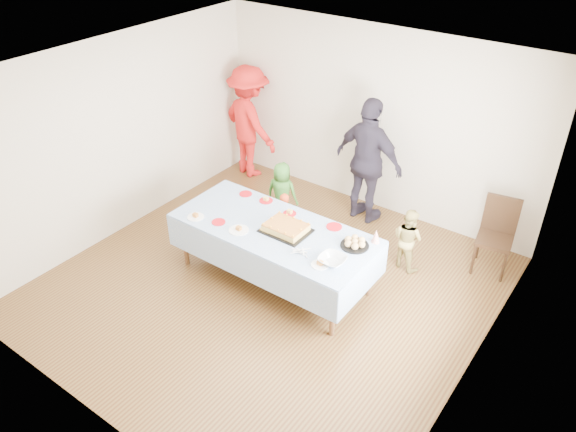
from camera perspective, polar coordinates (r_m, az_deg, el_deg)
name	(u,v)px	position (r m, az deg, el deg)	size (l,w,h in m)	color
ground	(269,285)	(7.07, -1.92, -7.06)	(5.00, 5.00, 0.00)	#4D2C16
room_walls	(271,160)	(6.07, -1.79, 5.75)	(5.04, 5.04, 2.72)	beige
party_table	(274,231)	(6.75, -1.48, -1.55)	(2.50, 1.10, 0.78)	#51351C
birthday_cake	(286,228)	(6.62, -0.21, -1.23)	(0.55, 0.42, 0.10)	black
rolls_tray	(355,243)	(6.42, 6.80, -2.75)	(0.33, 0.33, 0.10)	black
punch_bowl	(332,260)	(6.14, 4.52, -4.49)	(0.30, 0.30, 0.07)	silver
party_hat	(376,236)	(6.49, 8.92, -2.03)	(0.10, 0.10, 0.17)	silver
fork_pile	(303,251)	(6.26, 1.50, -3.59)	(0.24, 0.18, 0.07)	white
plate_red_far_a	(246,194)	(7.40, -4.33, 2.26)	(0.17, 0.17, 0.01)	red
plate_red_far_b	(266,201)	(7.23, -2.25, 1.57)	(0.18, 0.18, 0.01)	red
plate_red_far_c	(290,213)	(6.96, 0.16, 0.26)	(0.17, 0.17, 0.01)	red
plate_red_far_d	(334,227)	(6.74, 4.70, -1.10)	(0.19, 0.19, 0.01)	red
plate_red_near	(219,222)	(6.85, -7.07, -0.62)	(0.17, 0.17, 0.01)	red
plate_white_left	(196,217)	(6.99, -9.37, -0.10)	(0.21, 0.21, 0.01)	white
plate_white_mid	(239,230)	(6.68, -5.02, -1.44)	(0.24, 0.24, 0.01)	white
plate_white_right	(320,265)	(6.12, 3.26, -4.97)	(0.19, 0.19, 0.01)	white
dining_chair	(497,231)	(7.54, 20.47, -1.40)	(0.50, 0.50, 0.99)	black
toddler_left	(284,218)	(7.63, -0.37, -0.17)	(0.28, 0.18, 0.76)	#DC421B
toddler_mid	(282,194)	(8.00, -0.62, 2.30)	(0.46, 0.30, 0.95)	#346F25
toddler_right	(408,239)	(7.29, 12.06, -2.27)	(0.41, 0.32, 0.85)	tan
adult_left	(249,122)	(9.19, -3.95, 9.51)	(1.18, 0.68, 1.83)	red
adult_right	(369,162)	(7.96, 8.18, 5.48)	(1.09, 0.45, 1.85)	#2A2532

